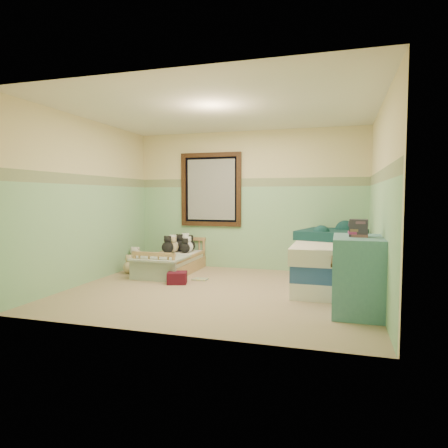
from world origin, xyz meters
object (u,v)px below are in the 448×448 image
(plush_floor_cream, at_px, (135,262))
(toddler_bed_frame, at_px, (172,267))
(twin_bed_frame, at_px, (334,278))
(plush_floor_tan, at_px, (130,267))
(dresser, at_px, (358,275))
(floor_book, at_px, (200,279))
(red_pillow, at_px, (177,278))

(plush_floor_cream, bearing_deg, toddler_bed_frame, -7.37)
(twin_bed_frame, bearing_deg, plush_floor_tan, -178.39)
(twin_bed_frame, xyz_separation_m, dresser, (0.27, -1.36, 0.32))
(dresser, relative_size, floor_book, 3.73)
(twin_bed_frame, height_order, floor_book, twin_bed_frame)
(plush_floor_tan, relative_size, twin_bed_frame, 0.10)
(plush_floor_tan, distance_m, twin_bed_frame, 3.39)
(red_pillow, bearing_deg, dresser, -16.92)
(red_pillow, distance_m, floor_book, 0.43)
(toddler_bed_frame, relative_size, plush_floor_tan, 6.66)
(plush_floor_tan, distance_m, red_pillow, 1.20)
(dresser, bearing_deg, red_pillow, 163.08)
(dresser, bearing_deg, plush_floor_tan, 160.86)
(twin_bed_frame, xyz_separation_m, floor_book, (-2.05, -0.24, -0.10))
(toddler_bed_frame, bearing_deg, twin_bed_frame, -4.37)
(toddler_bed_frame, height_order, red_pillow, toddler_bed_frame)
(plush_floor_tan, relative_size, red_pillow, 0.77)
(plush_floor_cream, height_order, twin_bed_frame, plush_floor_cream)
(toddler_bed_frame, relative_size, floor_book, 6.31)
(plush_floor_cream, height_order, floor_book, plush_floor_cream)
(toddler_bed_frame, height_order, plush_floor_cream, plush_floor_cream)
(red_pillow, height_order, floor_book, red_pillow)
(plush_floor_tan, bearing_deg, red_pillow, -24.11)
(twin_bed_frame, distance_m, dresser, 1.43)
(toddler_bed_frame, relative_size, plush_floor_cream, 5.33)
(red_pillow, xyz_separation_m, floor_book, (0.24, 0.35, -0.08))
(plush_floor_cream, bearing_deg, plush_floor_tan, -74.04)
(dresser, bearing_deg, floor_book, 154.13)
(plush_floor_cream, relative_size, dresser, 0.32)
(toddler_bed_frame, height_order, plush_floor_tan, plush_floor_tan)
(twin_bed_frame, xyz_separation_m, red_pillow, (-2.29, -0.58, -0.02))
(plush_floor_cream, height_order, dresser, dresser)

